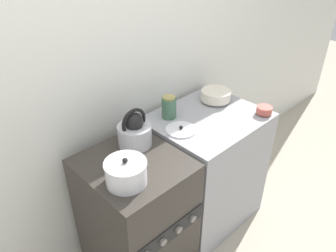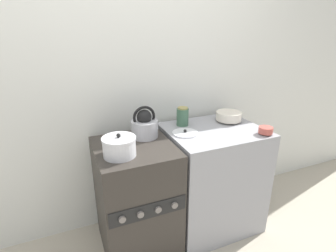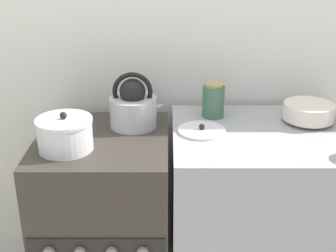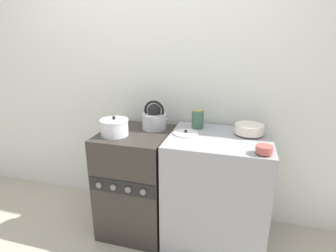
{
  "view_description": "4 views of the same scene",
  "coord_description": "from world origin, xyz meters",
  "px_view_note": "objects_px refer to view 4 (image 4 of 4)",
  "views": [
    {
      "loc": [
        -0.85,
        -0.87,
        2.01
      ],
      "look_at": [
        0.27,
        0.29,
        1.01
      ],
      "focal_mm": 35.0,
      "sensor_mm": 36.0,
      "label": 1
    },
    {
      "loc": [
        -0.42,
        -1.32,
        1.66
      ],
      "look_at": [
        0.27,
        0.32,
        0.98
      ],
      "focal_mm": 28.0,
      "sensor_mm": 36.0,
      "label": 2
    },
    {
      "loc": [
        0.27,
        -1.45,
        1.67
      ],
      "look_at": [
        0.28,
        0.29,
        0.93
      ],
      "focal_mm": 50.0,
      "sensor_mm": 36.0,
      "label": 3
    },
    {
      "loc": [
        0.79,
        -1.54,
        1.57
      ],
      "look_at": [
        0.28,
        0.29,
        0.96
      ],
      "focal_mm": 28.0,
      "sensor_mm": 36.0,
      "label": 4
    }
  ],
  "objects_px": {
    "kettle": "(155,118)",
    "storage_jar": "(198,119)",
    "loose_pot_lid": "(186,133)",
    "enamel_bowl": "(249,129)",
    "small_ceramic_bowl": "(264,150)",
    "cooking_pot": "(115,127)",
    "stove": "(137,181)"
  },
  "relations": [
    {
      "from": "kettle",
      "to": "enamel_bowl",
      "type": "relative_size",
      "value": 1.15
    },
    {
      "from": "cooking_pot",
      "to": "loose_pot_lid",
      "type": "bearing_deg",
      "value": 14.13
    },
    {
      "from": "cooking_pot",
      "to": "small_ceramic_bowl",
      "type": "distance_m",
      "value": 1.09
    },
    {
      "from": "enamel_bowl",
      "to": "storage_jar",
      "type": "xyz_separation_m",
      "value": [
        -0.4,
        0.07,
        0.03
      ]
    },
    {
      "from": "cooking_pot",
      "to": "loose_pot_lid",
      "type": "xyz_separation_m",
      "value": [
        0.53,
        0.13,
        -0.04
      ]
    },
    {
      "from": "kettle",
      "to": "loose_pot_lid",
      "type": "xyz_separation_m",
      "value": [
        0.29,
        -0.1,
        -0.07
      ]
    },
    {
      "from": "cooking_pot",
      "to": "storage_jar",
      "type": "relative_size",
      "value": 1.41
    },
    {
      "from": "kettle",
      "to": "small_ceramic_bowl",
      "type": "bearing_deg",
      "value": -22.49
    },
    {
      "from": "cooking_pot",
      "to": "kettle",
      "type": "bearing_deg",
      "value": 43.41
    },
    {
      "from": "stove",
      "to": "cooking_pot",
      "type": "bearing_deg",
      "value": -139.56
    },
    {
      "from": "storage_jar",
      "to": "enamel_bowl",
      "type": "bearing_deg",
      "value": -9.87
    },
    {
      "from": "enamel_bowl",
      "to": "small_ceramic_bowl",
      "type": "xyz_separation_m",
      "value": [
        0.09,
        -0.35,
        -0.02
      ]
    },
    {
      "from": "cooking_pot",
      "to": "small_ceramic_bowl",
      "type": "height_order",
      "value": "cooking_pot"
    },
    {
      "from": "enamel_bowl",
      "to": "kettle",
      "type": "bearing_deg",
      "value": -179.84
    },
    {
      "from": "loose_pot_lid",
      "to": "enamel_bowl",
      "type": "bearing_deg",
      "value": 12.34
    },
    {
      "from": "cooking_pot",
      "to": "small_ceramic_bowl",
      "type": "xyz_separation_m",
      "value": [
        1.08,
        -0.11,
        -0.02
      ]
    },
    {
      "from": "enamel_bowl",
      "to": "storage_jar",
      "type": "distance_m",
      "value": 0.41
    },
    {
      "from": "stove",
      "to": "enamel_bowl",
      "type": "distance_m",
      "value": 1.02
    },
    {
      "from": "kettle",
      "to": "storage_jar",
      "type": "relative_size",
      "value": 1.61
    },
    {
      "from": "loose_pot_lid",
      "to": "stove",
      "type": "bearing_deg",
      "value": -175.84
    },
    {
      "from": "stove",
      "to": "loose_pot_lid",
      "type": "bearing_deg",
      "value": 4.16
    },
    {
      "from": "kettle",
      "to": "storage_jar",
      "type": "bearing_deg",
      "value": 11.76
    },
    {
      "from": "cooking_pot",
      "to": "storage_jar",
      "type": "height_order",
      "value": "storage_jar"
    },
    {
      "from": "kettle",
      "to": "loose_pot_lid",
      "type": "relative_size",
      "value": 1.25
    },
    {
      "from": "enamel_bowl",
      "to": "storage_jar",
      "type": "relative_size",
      "value": 1.4
    },
    {
      "from": "kettle",
      "to": "storage_jar",
      "type": "height_order",
      "value": "kettle"
    },
    {
      "from": "small_ceramic_bowl",
      "to": "stove",
      "type": "bearing_deg",
      "value": 167.27
    },
    {
      "from": "enamel_bowl",
      "to": "loose_pot_lid",
      "type": "xyz_separation_m",
      "value": [
        -0.46,
        -0.1,
        -0.04
      ]
    },
    {
      "from": "storage_jar",
      "to": "loose_pot_lid",
      "type": "xyz_separation_m",
      "value": [
        -0.06,
        -0.17,
        -0.07
      ]
    },
    {
      "from": "loose_pot_lid",
      "to": "cooking_pot",
      "type": "bearing_deg",
      "value": -165.87
    },
    {
      "from": "stove",
      "to": "enamel_bowl",
      "type": "bearing_deg",
      "value": 8.54
    },
    {
      "from": "kettle",
      "to": "small_ceramic_bowl",
      "type": "relative_size",
      "value": 2.34
    }
  ]
}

